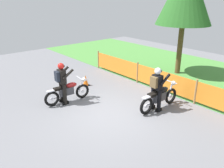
{
  "coord_description": "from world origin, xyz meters",
  "views": [
    {
      "loc": [
        5.86,
        -4.89,
        4.13
      ],
      "look_at": [
        -0.48,
        0.5,
        0.9
      ],
      "focal_mm": 36.94,
      "sensor_mm": 36.0,
      "label": 1
    }
  ],
  "objects_px": {
    "motorcycle_lead": "(160,97)",
    "rider_lead": "(157,87)",
    "rider_trailing": "(62,81)",
    "motorcycle_trailing": "(68,91)",
    "traffic_cone": "(86,80)"
  },
  "relations": [
    {
      "from": "motorcycle_lead",
      "to": "rider_lead",
      "type": "height_order",
      "value": "rider_lead"
    },
    {
      "from": "motorcycle_lead",
      "to": "rider_trailing",
      "type": "bearing_deg",
      "value": 133.53
    },
    {
      "from": "motorcycle_trailing",
      "to": "motorcycle_lead",
      "type": "bearing_deg",
      "value": -44.63
    },
    {
      "from": "motorcycle_trailing",
      "to": "rider_trailing",
      "type": "relative_size",
      "value": 1.17
    },
    {
      "from": "motorcycle_trailing",
      "to": "traffic_cone",
      "type": "relative_size",
      "value": 3.72
    },
    {
      "from": "motorcycle_lead",
      "to": "traffic_cone",
      "type": "height_order",
      "value": "motorcycle_lead"
    },
    {
      "from": "motorcycle_lead",
      "to": "rider_lead",
      "type": "relative_size",
      "value": 1.23
    },
    {
      "from": "motorcycle_lead",
      "to": "motorcycle_trailing",
      "type": "height_order",
      "value": "motorcycle_lead"
    },
    {
      "from": "motorcycle_trailing",
      "to": "rider_lead",
      "type": "distance_m",
      "value": 3.57
    },
    {
      "from": "motorcycle_lead",
      "to": "rider_lead",
      "type": "distance_m",
      "value": 0.53
    },
    {
      "from": "rider_lead",
      "to": "traffic_cone",
      "type": "height_order",
      "value": "rider_lead"
    },
    {
      "from": "rider_trailing",
      "to": "traffic_cone",
      "type": "height_order",
      "value": "rider_trailing"
    },
    {
      "from": "rider_lead",
      "to": "rider_trailing",
      "type": "xyz_separation_m",
      "value": [
        -2.82,
        -2.36,
        0.0
      ]
    },
    {
      "from": "motorcycle_trailing",
      "to": "rider_lead",
      "type": "relative_size",
      "value": 1.17
    },
    {
      "from": "motorcycle_lead",
      "to": "rider_trailing",
      "type": "height_order",
      "value": "rider_trailing"
    }
  ]
}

